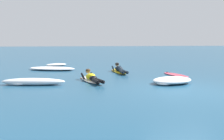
{
  "coord_description": "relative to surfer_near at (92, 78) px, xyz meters",
  "views": [
    {
      "loc": [
        -4.03,
        -8.1,
        1.73
      ],
      "look_at": [
        -1.9,
        4.59,
        0.23
      ],
      "focal_mm": 40.27,
      "sensor_mm": 36.0,
      "label": 1
    }
  ],
  "objects": [
    {
      "name": "whitewater_front",
      "position": [
        -1.95,
        4.53,
        -0.05
      ],
      "size": [
        3.0,
        2.02,
        0.2
      ],
      "color": "white",
      "rests_on": "ground"
    },
    {
      "name": "surfer_far",
      "position": [
        1.76,
        2.81,
        -0.01
      ],
      "size": [
        0.66,
        2.71,
        0.54
      ],
      "color": "yellow",
      "rests_on": "ground"
    },
    {
      "name": "surfer_near",
      "position": [
        0.0,
        0.0,
        0.0
      ],
      "size": [
        1.0,
        2.41,
        0.54
      ],
      "color": "white",
      "rests_on": "ground"
    },
    {
      "name": "whitewater_back",
      "position": [
        3.19,
        -1.08,
        -0.01
      ],
      "size": [
        2.02,
        1.67,
        0.27
      ],
      "color": "white",
      "rests_on": "ground"
    },
    {
      "name": "whitewater_mid_right",
      "position": [
        -2.32,
        -0.53,
        -0.01
      ],
      "size": [
        2.55,
        0.92,
        0.28
      ],
      "color": "white",
      "rests_on": "ground"
    },
    {
      "name": "drifting_surfboard",
      "position": [
        4.31,
        1.14,
        -0.1
      ],
      "size": [
        0.91,
        2.04,
        0.16
      ],
      "color": "#E54C66",
      "rests_on": "ground"
    },
    {
      "name": "ground_plane",
      "position": [
        3.14,
        7.48,
        -0.14
      ],
      "size": [
        120.0,
        120.0,
        0.0
      ],
      "primitive_type": "plane",
      "color": "navy"
    },
    {
      "name": "whitewater_mid_left",
      "position": [
        -1.83,
        7.07,
        -0.06
      ],
      "size": [
        1.63,
        1.31,
        0.17
      ],
      "color": "white",
      "rests_on": "ground"
    }
  ]
}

